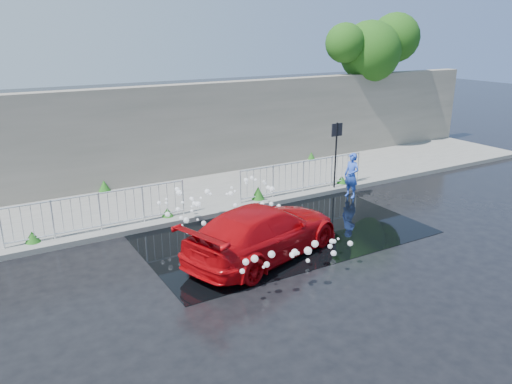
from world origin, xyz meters
TOP-DOWN VIEW (x-y plane):
  - ground at (0.00, 0.00)m, footprint 90.00×90.00m
  - pavement at (0.00, 5.00)m, footprint 30.00×4.00m
  - curb at (0.00, 3.00)m, footprint 30.00×0.25m
  - retaining_wall at (0.00, 7.20)m, footprint 30.00×0.60m
  - puddle at (0.50, 1.00)m, footprint 8.00×5.00m
  - sign_post at (4.20, 3.10)m, footprint 0.45×0.06m
  - tree at (9.76, 7.41)m, footprint 5.00×2.78m
  - railing_left at (-4.00, 3.35)m, footprint 5.05×0.05m
  - railing_right at (3.00, 3.35)m, footprint 5.05×0.05m
  - weeds at (-0.16, 4.57)m, footprint 12.17×3.93m
  - water_spray at (-0.92, 0.68)m, footprint 3.68×5.56m
  - red_car at (-0.77, -0.18)m, footprint 5.00×3.22m
  - person at (4.32, 2.34)m, footprint 0.46×0.62m

SIDE VIEW (x-z plane):
  - ground at x=0.00m, z-range 0.00..0.00m
  - puddle at x=0.50m, z-range 0.00..0.01m
  - pavement at x=0.00m, z-range 0.00..0.15m
  - curb at x=0.00m, z-range 0.00..0.16m
  - weeds at x=-0.16m, z-range 0.11..0.54m
  - red_car at x=-0.77m, z-range 0.00..1.35m
  - water_spray at x=-0.92m, z-range 0.16..1.26m
  - railing_left at x=-4.00m, z-range 0.19..1.29m
  - railing_right at x=3.00m, z-range 0.19..1.29m
  - person at x=4.32m, z-range 0.00..1.56m
  - sign_post at x=4.20m, z-range 0.47..2.97m
  - retaining_wall at x=0.00m, z-range 0.15..3.65m
  - tree at x=9.76m, z-range 1.63..7.97m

